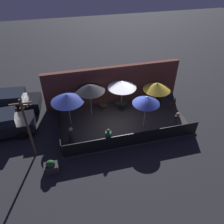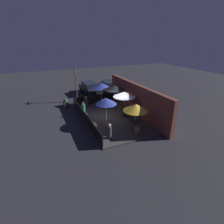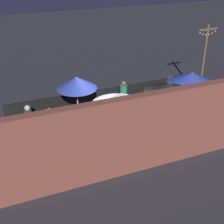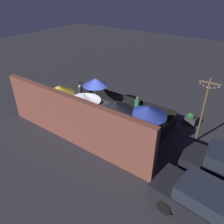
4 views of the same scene
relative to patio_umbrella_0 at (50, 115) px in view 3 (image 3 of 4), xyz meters
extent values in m
plane|color=#26262B|center=(-2.79, -0.95, -1.96)|extent=(60.00, 60.00, 0.00)
cube|color=#383333|center=(-2.79, -0.95, -1.90)|extent=(8.76, 4.92, 0.12)
cube|color=brown|center=(-2.79, 1.74, -0.46)|extent=(10.36, 0.36, 3.01)
cube|color=black|center=(-2.79, -3.36, -1.37)|extent=(8.56, 0.05, 0.95)
cube|color=black|center=(-7.12, -0.95, -1.37)|extent=(0.05, 4.72, 0.95)
cylinder|color=#B2B2B7|center=(0.00, 0.00, -0.79)|extent=(0.05, 0.05, 2.12)
cone|color=gold|center=(0.00, 0.00, 0.00)|extent=(1.98, 1.98, 0.54)
cylinder|color=#B2B2B7|center=(-2.52, 0.33, -0.65)|extent=(0.05, 0.05, 2.39)
cone|color=silver|center=(-2.52, 0.33, 0.32)|extent=(2.02, 2.02, 0.45)
cylinder|color=#B2B2B7|center=(-6.36, -0.42, -0.64)|extent=(0.05, 0.05, 2.42)
cone|color=#283893|center=(-6.36, -0.42, 0.32)|extent=(2.13, 2.13, 0.51)
cylinder|color=#B2B2B7|center=(-4.78, 0.31, -0.62)|extent=(0.05, 0.05, 2.45)
cone|color=black|center=(-4.78, 0.31, 0.39)|extent=(2.05, 2.05, 0.42)
cylinder|color=#B2B2B7|center=(-1.57, -1.86, -0.65)|extent=(0.05, 0.05, 2.39)
cone|color=#283893|center=(-1.57, -1.86, 0.29)|extent=(1.73, 1.73, 0.51)
cylinder|color=black|center=(0.00, 0.00, -1.83)|extent=(0.54, 0.54, 0.02)
cylinder|color=black|center=(0.00, 0.00, -1.51)|extent=(0.08, 0.08, 0.68)
cylinder|color=black|center=(0.00, 0.00, -1.15)|extent=(0.99, 0.99, 0.04)
cylinder|color=black|center=(-2.52, 0.33, -1.83)|extent=(0.51, 0.51, 0.02)
cylinder|color=black|center=(-2.52, 0.33, -1.49)|extent=(0.08, 0.08, 0.71)
cylinder|color=black|center=(-2.52, 0.33, -1.12)|extent=(0.94, 0.94, 0.04)
cube|color=#4C3828|center=(-3.83, 0.58, -1.62)|extent=(0.09, 0.09, 0.45)
cube|color=#4C3828|center=(-3.83, 0.58, -1.37)|extent=(0.47, 0.47, 0.04)
cube|color=#4C3828|center=(-4.01, 0.61, -1.13)|extent=(0.11, 0.40, 0.44)
cube|color=#4C3828|center=(1.16, -0.55, -1.61)|extent=(0.11, 0.11, 0.46)
cube|color=#4C3828|center=(1.16, -0.55, -1.36)|extent=(0.53, 0.53, 0.04)
cube|color=#4C3828|center=(1.32, -0.62, -1.12)|extent=(0.20, 0.37, 0.44)
cylinder|color=#333338|center=(0.51, -2.47, -1.38)|extent=(0.35, 0.35, 0.93)
sphere|color=tan|center=(0.51, -2.47, -0.79)|extent=(0.26, 0.26, 0.26)
cylinder|color=#333338|center=(-6.43, -2.19, -1.38)|extent=(0.54, 0.54, 0.93)
sphere|color=tan|center=(-6.43, -2.19, -0.80)|extent=(0.23, 0.23, 0.23)
cylinder|color=#236642|center=(-4.32, -3.06, -1.29)|extent=(0.54, 0.54, 1.11)
sphere|color=brown|center=(-4.32, -3.06, -0.63)|extent=(0.22, 0.22, 0.22)
cube|color=#332D2D|center=(-7.77, -4.09, -1.70)|extent=(0.76, 0.54, 0.53)
ellipsoid|color=#235128|center=(-7.77, -4.09, -1.35)|extent=(0.50, 0.40, 0.45)
cylinder|color=brown|center=(-8.67, -2.61, 0.01)|extent=(0.12, 0.12, 3.96)
cube|color=brown|center=(-8.67, -2.61, 1.74)|extent=(1.10, 0.08, 0.08)
sphere|color=#F4B260|center=(-9.13, -2.61, 1.60)|extent=(0.07, 0.07, 0.07)
sphere|color=#F4B260|center=(-8.94, -2.61, 1.52)|extent=(0.07, 0.07, 0.07)
sphere|color=#F4B260|center=(-8.76, -2.61, 1.47)|extent=(0.07, 0.07, 0.07)
sphere|color=#F4B260|center=(-8.58, -2.61, 1.47)|extent=(0.07, 0.07, 0.07)
sphere|color=#F4B260|center=(-8.39, -2.61, 1.52)|extent=(0.07, 0.07, 0.07)
sphere|color=#F4B260|center=(-8.21, -2.61, 1.60)|extent=(0.07, 0.07, 0.07)
camera|label=1|loc=(-6.44, -12.31, 7.95)|focal=35.00mm
camera|label=2|loc=(10.72, -6.84, 4.93)|focal=28.00mm
camera|label=3|loc=(1.68, 9.99, 5.37)|focal=50.00mm
camera|label=4|loc=(-10.65, 8.76, 6.16)|focal=35.00mm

